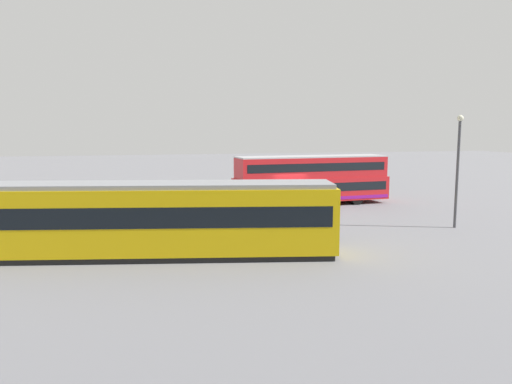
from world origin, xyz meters
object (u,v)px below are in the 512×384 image
Objects in this scene: double_decker_bus at (312,180)px; street_lamp at (458,162)px; pedestrian_near_railing at (270,208)px; info_sign at (149,202)px; tram_yellow at (160,218)px; pedestrian_crossing at (330,222)px.

double_decker_bus is 11.56m from street_lamp.
pedestrian_near_railing is at bearing -18.91° from street_lamp.
info_sign is at bearing 32.65° from double_decker_bus.
double_decker_bus reaches higher than pedestrian_near_railing.
info_sign is at bearing -7.84° from street_lamp.
tram_yellow is 4.79m from info_sign.
tram_yellow reaches higher than pedestrian_near_railing.
tram_yellow is 8.97m from pedestrian_near_railing.
pedestrian_crossing is at bearing 6.45° from street_lamp.
street_lamp reaches higher than pedestrian_crossing.
double_decker_bus is at bearing -133.30° from tram_yellow.
pedestrian_near_railing is at bearing 52.55° from double_decker_bus.
tram_yellow reaches higher than info_sign.
tram_yellow is at bearing 41.14° from pedestrian_near_railing.
pedestrian_near_railing is 0.69× the size of info_sign.
double_decker_bus is at bearing -147.35° from info_sign.
info_sign is at bearing -19.94° from pedestrian_crossing.
pedestrian_crossing is 0.62× the size of info_sign.
pedestrian_near_railing is (5.18, 6.76, -0.89)m from double_decker_bus.
street_lamp is (-17.29, 2.38, 2.02)m from info_sign.
double_decker_bus is 4.75× the size of info_sign.
street_lamp is (-5.01, 10.25, 1.91)m from double_decker_bus.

